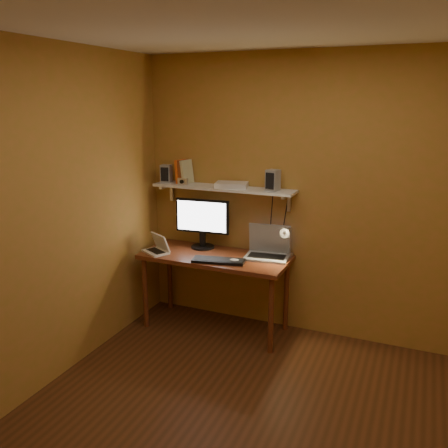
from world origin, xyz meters
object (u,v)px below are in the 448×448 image
at_px(keyboard, 219,261).
at_px(shelf_camera, 183,181).
at_px(wall_shelf, 223,188).
at_px(monitor, 202,221).
at_px(desk_lamp, 287,238).
at_px(laptop, 268,249).
at_px(mouse, 234,261).
at_px(router, 232,185).
at_px(speaker_right, 273,180).
at_px(speaker_left, 166,174).
at_px(desk, 215,264).
at_px(netbook, 158,247).

distance_m(keyboard, shelf_camera, 0.88).
xyz_separation_m(wall_shelf, monitor, (-0.21, -0.03, -0.33)).
bearing_deg(desk_lamp, laptop, 169.52).
bearing_deg(mouse, router, 112.05).
bearing_deg(keyboard, router, 81.69).
bearing_deg(shelf_camera, mouse, -22.42).
distance_m(monitor, speaker_right, 0.83).
distance_m(speaker_left, shelf_camera, 0.23).
distance_m(keyboard, mouse, 0.14).
height_order(wall_shelf, shelf_camera, shelf_camera).
bearing_deg(speaker_right, mouse, -114.01).
distance_m(keyboard, speaker_right, 0.88).
relative_size(wall_shelf, speaker_right, 7.37).
distance_m(keyboard, speaker_left, 1.07).
bearing_deg(wall_shelf, shelf_camera, -172.72).
relative_size(monitor, speaker_right, 2.85).
xyz_separation_m(desk, monitor, (-0.21, 0.17, 0.36)).
xyz_separation_m(monitor, speaker_right, (0.70, 0.02, 0.45)).
bearing_deg(netbook, desk_lamp, 41.78).
relative_size(desk, desk_lamp, 3.73).
relative_size(monitor, router, 1.82).
height_order(desk, netbook, netbook).
height_order(laptop, speaker_left, speaker_left).
bearing_deg(monitor, keyboard, -51.12).
xyz_separation_m(netbook, desk_lamp, (1.20, 0.27, 0.16)).
distance_m(desk, monitor, 0.45).
distance_m(desk, speaker_right, 0.96).
height_order(laptop, mouse, laptop).
height_order(netbook, desk_lamp, desk_lamp).
distance_m(mouse, desk_lamp, 0.52).
height_order(laptop, netbook, laptop).
xyz_separation_m(laptop, desk_lamp, (0.19, -0.03, 0.13)).
height_order(monitor, laptop, monitor).
bearing_deg(router, desk_lamp, -5.87).
distance_m(monitor, netbook, 0.50).
bearing_deg(speaker_left, shelf_camera, -24.89).
xyz_separation_m(mouse, shelf_camera, (-0.65, 0.27, 0.64)).
bearing_deg(laptop, desk, -167.13).
height_order(keyboard, desk_lamp, desk_lamp).
xyz_separation_m(mouse, speaker_left, (-0.87, 0.33, 0.69)).
height_order(desk, mouse, mouse).
bearing_deg(laptop, netbook, -169.28).
bearing_deg(shelf_camera, monitor, 7.33).
xyz_separation_m(wall_shelf, desk_lamp, (0.66, -0.07, -0.40)).
height_order(desk_lamp, router, router).
bearing_deg(mouse, shelf_camera, 152.80).
distance_m(netbook, mouse, 0.79).
relative_size(laptop, netbook, 1.40).
xyz_separation_m(laptop, keyboard, (-0.36, -0.32, -0.06)).
relative_size(keyboard, desk_lamp, 1.27).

